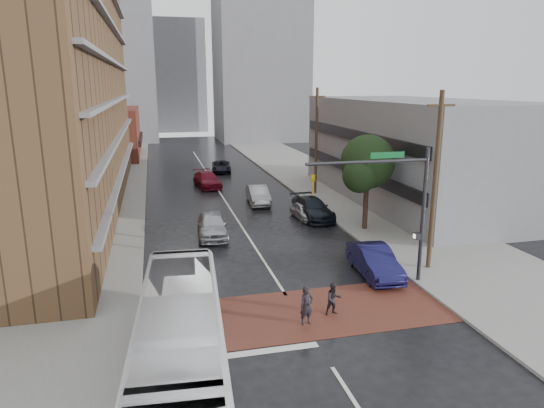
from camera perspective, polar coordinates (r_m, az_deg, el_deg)
name	(u,v)px	position (r m, az deg, el deg)	size (l,w,h in m)	color
ground	(301,319)	(22.47, 3.41, -13.32)	(160.00, 160.00, 0.00)	black
crosswalk	(298,314)	(22.89, 3.03, -12.75)	(14.00, 5.00, 0.02)	maroon
sidewalk_west	(93,203)	(45.56, -20.31, 0.09)	(9.00, 90.00, 0.15)	gray
sidewalk_east	(338,190)	(48.49, 7.74, 1.63)	(9.00, 90.00, 0.15)	gray
apartment_block	(42,35)	(43.96, -25.43, 17.49)	(10.00, 44.00, 28.00)	brown
storefront_west	(110,133)	(73.62, -18.54, 7.91)	(8.00, 16.00, 7.00)	brown
building_east	(412,151)	(45.45, 16.16, 6.06)	(11.00, 26.00, 9.00)	gray
distant_tower_west	(103,52)	(97.56, -19.25, 16.52)	(18.00, 16.00, 32.00)	gray
distant_tower_east	(260,41)	(93.55, -1.43, 18.63)	(16.00, 14.00, 36.00)	gray
distant_tower_center	(177,76)	(114.23, -11.09, 14.51)	(12.00, 10.00, 24.00)	gray
street_tree	(367,165)	(34.76, 11.17, 4.47)	(4.20, 4.10, 6.90)	#332319
signal_mast	(399,197)	(25.22, 14.67, 0.76)	(6.50, 0.30, 7.20)	#2D2D33
utility_pole_near	(435,181)	(27.88, 18.63, 2.56)	(1.60, 0.26, 10.00)	#473321
utility_pole_far	(316,141)	(45.82, 5.23, 7.41)	(1.60, 0.26, 10.00)	#473321
transit_bus	(180,343)	(17.49, -10.72, -15.80)	(2.81, 12.01, 3.34)	white
pedestrian_a	(306,306)	(21.64, 4.08, -11.84)	(0.64, 0.42, 1.77)	black
pedestrian_b	(334,299)	(22.65, 7.26, -11.03)	(0.74, 0.58, 1.52)	#262125
car_travel_a	(212,225)	(33.68, -7.06, -2.45)	(2.01, 5.00, 1.70)	#A9ABB1
car_travel_b	(258,195)	(42.68, -1.63, 1.06)	(1.67, 4.80, 1.58)	#9C9FA3
car_travel_c	(207,180)	(50.27, -7.64, 2.87)	(2.15, 5.28, 1.53)	maroon
suv_travel	(221,166)	(58.74, -5.97, 4.41)	(2.23, 4.83, 1.34)	black
car_parked_near	(374,261)	(27.43, 11.95, -6.58)	(1.73, 4.95, 1.63)	#131240
car_parked_mid	(312,208)	(38.20, 4.76, -0.52)	(2.22, 5.46, 1.59)	black
car_parked_far	(304,211)	(38.05, 3.84, -0.81)	(1.49, 3.70, 1.26)	#B5B5BD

